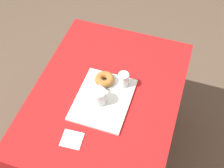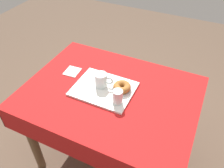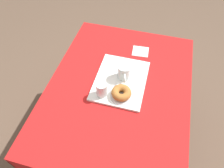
{
  "view_description": "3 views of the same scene",
  "coord_description": "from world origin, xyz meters",
  "px_view_note": "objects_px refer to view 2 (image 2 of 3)",
  "views": [
    {
      "loc": [
        0.96,
        0.36,
        2.17
      ],
      "look_at": [
        -0.06,
        0.02,
        0.77
      ],
      "focal_mm": 48.24,
      "sensor_mm": 36.0,
      "label": 1
    },
    {
      "loc": [
        -0.48,
        0.98,
        1.76
      ],
      "look_at": [
        -0.01,
        -0.01,
        0.8
      ],
      "focal_mm": 36.86,
      "sensor_mm": 36.0,
      "label": 2
    },
    {
      "loc": [
        -0.74,
        -0.16,
        1.73
      ],
      "look_at": [
        -0.01,
        0.04,
        0.76
      ],
      "focal_mm": 32.99,
      "sensor_mm": 36.0,
      "label": 3
    }
  ],
  "objects_px": {
    "water_glass_near": "(118,97)",
    "paper_napkin": "(72,72)",
    "serving_tray": "(104,89)",
    "donut_plate_left": "(122,90)",
    "tea_mug_left": "(101,80)",
    "dining_table": "(110,103)",
    "sugar_donut_left": "(122,87)"
  },
  "relations": [
    {
      "from": "water_glass_near",
      "to": "paper_napkin",
      "type": "relative_size",
      "value": 0.85
    },
    {
      "from": "serving_tray",
      "to": "donut_plate_left",
      "type": "height_order",
      "value": "donut_plate_left"
    },
    {
      "from": "water_glass_near",
      "to": "tea_mug_left",
      "type": "bearing_deg",
      "value": -30.74
    },
    {
      "from": "dining_table",
      "to": "water_glass_near",
      "type": "xyz_separation_m",
      "value": [
        -0.09,
        0.08,
        0.17
      ]
    },
    {
      "from": "dining_table",
      "to": "donut_plate_left",
      "type": "xyz_separation_m",
      "value": [
        -0.07,
        -0.03,
        0.13
      ]
    },
    {
      "from": "paper_napkin",
      "to": "serving_tray",
      "type": "bearing_deg",
      "value": 166.67
    },
    {
      "from": "tea_mug_left",
      "to": "paper_napkin",
      "type": "relative_size",
      "value": 1.1
    },
    {
      "from": "dining_table",
      "to": "donut_plate_left",
      "type": "bearing_deg",
      "value": -155.74
    },
    {
      "from": "sugar_donut_left",
      "to": "donut_plate_left",
      "type": "bearing_deg",
      "value": -165.96
    },
    {
      "from": "paper_napkin",
      "to": "donut_plate_left",
      "type": "bearing_deg",
      "value": 174.17
    },
    {
      "from": "tea_mug_left",
      "to": "donut_plate_left",
      "type": "height_order",
      "value": "tea_mug_left"
    },
    {
      "from": "donut_plate_left",
      "to": "paper_napkin",
      "type": "height_order",
      "value": "donut_plate_left"
    },
    {
      "from": "serving_tray",
      "to": "donut_plate_left",
      "type": "distance_m",
      "value": 0.12
    },
    {
      "from": "dining_table",
      "to": "tea_mug_left",
      "type": "relative_size",
      "value": 9.31
    },
    {
      "from": "water_glass_near",
      "to": "sugar_donut_left",
      "type": "relative_size",
      "value": 0.82
    },
    {
      "from": "sugar_donut_left",
      "to": "paper_napkin",
      "type": "height_order",
      "value": "sugar_donut_left"
    },
    {
      "from": "tea_mug_left",
      "to": "serving_tray",
      "type": "bearing_deg",
      "value": 155.42
    },
    {
      "from": "water_glass_near",
      "to": "sugar_donut_left",
      "type": "xyz_separation_m",
      "value": [
        0.02,
        -0.11,
        -0.01
      ]
    },
    {
      "from": "water_glass_near",
      "to": "sugar_donut_left",
      "type": "distance_m",
      "value": 0.11
    },
    {
      "from": "tea_mug_left",
      "to": "donut_plate_left",
      "type": "relative_size",
      "value": 0.92
    },
    {
      "from": "serving_tray",
      "to": "paper_napkin",
      "type": "height_order",
      "value": "serving_tray"
    },
    {
      "from": "paper_napkin",
      "to": "water_glass_near",
      "type": "bearing_deg",
      "value": 160.32
    },
    {
      "from": "sugar_donut_left",
      "to": "water_glass_near",
      "type": "bearing_deg",
      "value": 99.5
    },
    {
      "from": "dining_table",
      "to": "sugar_donut_left",
      "type": "height_order",
      "value": "sugar_donut_left"
    },
    {
      "from": "water_glass_near",
      "to": "sugar_donut_left",
      "type": "bearing_deg",
      "value": -80.5
    },
    {
      "from": "sugar_donut_left",
      "to": "serving_tray",
      "type": "bearing_deg",
      "value": 13.41
    },
    {
      "from": "dining_table",
      "to": "water_glass_near",
      "type": "relative_size",
      "value": 12.05
    },
    {
      "from": "dining_table",
      "to": "water_glass_near",
      "type": "bearing_deg",
      "value": 137.78
    },
    {
      "from": "dining_table",
      "to": "tea_mug_left",
      "type": "bearing_deg",
      "value": -11.89
    },
    {
      "from": "sugar_donut_left",
      "to": "paper_napkin",
      "type": "bearing_deg",
      "value": -5.83
    },
    {
      "from": "water_glass_near",
      "to": "paper_napkin",
      "type": "height_order",
      "value": "water_glass_near"
    },
    {
      "from": "donut_plate_left",
      "to": "serving_tray",
      "type": "bearing_deg",
      "value": 13.41
    }
  ]
}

